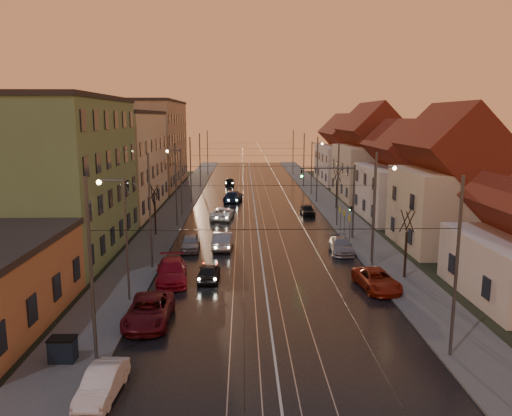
{
  "coord_description": "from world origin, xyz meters",
  "views": [
    {
      "loc": [
        -1.51,
        -28.47,
        11.63
      ],
      "look_at": [
        -0.24,
        19.7,
        2.81
      ],
      "focal_mm": 35.0,
      "sensor_mm": 36.0,
      "label": 1
    }
  ],
  "objects": [
    {
      "name": "catenary_pole_l_4",
      "position": [
        -8.6,
        54.0,
        4.5
      ],
      "size": [
        0.16,
        0.16,
        9.0
      ],
      "primitive_type": "cylinder",
      "color": "#595B60",
      "rests_on": "ground"
    },
    {
      "name": "street_lamp_0",
      "position": [
        -9.1,
        2.0,
        4.89
      ],
      "size": [
        1.75,
        0.32,
        8.0
      ],
      "color": "#595B60",
      "rests_on": "ground"
    },
    {
      "name": "catenary_pole_r_4",
      "position": [
        8.6,
        54.0,
        4.5
      ],
      "size": [
        0.16,
        0.16,
        9.0
      ],
      "primitive_type": "cylinder",
      "color": "#595B60",
      "rests_on": "ground"
    },
    {
      "name": "house_right_4",
      "position": [
        17.0,
        61.0,
        5.05
      ],
      "size": [
        9.18,
        16.32,
        10.0
      ],
      "color": "silver",
      "rests_on": "ground"
    },
    {
      "name": "parked_right_0",
      "position": [
        7.6,
        3.91,
        0.67
      ],
      "size": [
        2.79,
        5.06,
        1.34
      ],
      "primitive_type": "imported",
      "rotation": [
        0.0,
        0.0,
        0.12
      ],
      "color": "#9C230F",
      "rests_on": "ground"
    },
    {
      "name": "parked_left_2",
      "position": [
        -6.64,
        5.9,
        0.77
      ],
      "size": [
        2.77,
        5.5,
        1.53
      ],
      "primitive_type": "imported",
      "rotation": [
        0.0,
        0.0,
        0.12
      ],
      "color": "maroon",
      "rests_on": "ground"
    },
    {
      "name": "bare_tree_0",
      "position": [
        -10.2,
        20.0,
        2.49
      ],
      "size": [
        1.09,
        1.09,
        5.11
      ],
      "color": "black",
      "rests_on": "ground"
    },
    {
      "name": "catenary_pole_r_0",
      "position": [
        8.6,
        -6.0,
        4.5
      ],
      "size": [
        0.16,
        0.16,
        9.0
      ],
      "primitive_type": "cylinder",
      "color": "#595B60",
      "rests_on": "ground"
    },
    {
      "name": "street_lamp_1",
      "position": [
        9.1,
        10.0,
        4.89
      ],
      "size": [
        1.75,
        0.32,
        8.0
      ],
      "color": "#595B60",
      "rests_on": "ground"
    },
    {
      "name": "catenary_pole_l_2",
      "position": [
        -8.6,
        24.0,
        4.5
      ],
      "size": [
        0.16,
        0.16,
        9.0
      ],
      "primitive_type": "cylinder",
      "color": "#595B60",
      "rests_on": "ground"
    },
    {
      "name": "sidewalk_left",
      "position": [
        -10.0,
        40.0,
        0.07
      ],
      "size": [
        4.0,
        120.0,
        0.15
      ],
      "primitive_type": "cube",
      "color": "#4C4C4C",
      "rests_on": "ground"
    },
    {
      "name": "house_right_2",
      "position": [
        17.0,
        28.0,
        4.64
      ],
      "size": [
        9.18,
        12.24,
        9.2
      ],
      "color": "silver",
      "rests_on": "ground"
    },
    {
      "name": "driving_car_4",
      "position": [
        -3.82,
        56.74,
        0.68
      ],
      "size": [
        1.69,
        4.01,
        1.36
      ],
      "primitive_type": "imported",
      "rotation": [
        0.0,
        0.0,
        3.16
      ],
      "color": "black",
      "rests_on": "ground"
    },
    {
      "name": "tram_rail_3",
      "position": [
        2.2,
        40.0,
        0.06
      ],
      "size": [
        0.06,
        120.0,
        0.03
      ],
      "primitive_type": "cube",
      "color": "gray",
      "rests_on": "road"
    },
    {
      "name": "parked_left_3",
      "position": [
        -6.2,
        14.44,
        0.69
      ],
      "size": [
        1.79,
        4.09,
        1.37
      ],
      "primitive_type": "imported",
      "rotation": [
        0.0,
        0.0,
        0.04
      ],
      "color": "#9F9FA5",
      "rests_on": "ground"
    },
    {
      "name": "catenary_pole_r_1",
      "position": [
        8.6,
        9.0,
        4.5
      ],
      "size": [
        0.16,
        0.16,
        9.0
      ],
      "primitive_type": "cylinder",
      "color": "#595B60",
      "rests_on": "ground"
    },
    {
      "name": "driving_car_3",
      "position": [
        -2.92,
        39.93,
        0.79
      ],
      "size": [
        2.89,
        5.69,
        1.58
      ],
      "primitive_type": "imported",
      "rotation": [
        0.0,
        0.0,
        3.01
      ],
      "color": "#162543",
      "rests_on": "ground"
    },
    {
      "name": "catenary_pole_r_3",
      "position": [
        8.6,
        39.0,
        4.5
      ],
      "size": [
        0.16,
        0.16,
        9.0
      ],
      "primitive_type": "cylinder",
      "color": "#595B60",
      "rests_on": "ground"
    },
    {
      "name": "bare_tree_1",
      "position": [
        10.2,
        6.0,
        2.49
      ],
      "size": [
        1.09,
        1.09,
        5.11
      ],
      "color": "black",
      "rests_on": "ground"
    },
    {
      "name": "ground",
      "position": [
        0.0,
        0.0,
        0.0
      ],
      "size": [
        160.0,
        160.0,
        0.0
      ],
      "primitive_type": "plane",
      "color": "black",
      "rests_on": "ground"
    },
    {
      "name": "house_right_1",
      "position": [
        17.0,
        15.0,
        5.45
      ],
      "size": [
        8.67,
        10.2,
        10.8
      ],
      "color": "beige",
      "rests_on": "ground"
    },
    {
      "name": "catenary_pole_r_2",
      "position": [
        8.6,
        24.0,
        4.5
      ],
      "size": [
        0.16,
        0.16,
        9.0
      ],
      "primitive_type": "cylinder",
      "color": "#595B60",
      "rests_on": "ground"
    },
    {
      "name": "parked_right_2",
      "position": [
        6.2,
        30.08,
        0.63
      ],
      "size": [
        1.64,
        3.78,
        1.27
      ],
      "primitive_type": "imported",
      "rotation": [
        0.0,
        0.0,
        0.04
      ],
      "color": "black",
      "rests_on": "ground"
    },
    {
      "name": "bare_tree_2",
      "position": [
        10.4,
        34.0,
        2.49
      ],
      "size": [
        1.09,
        1.09,
        5.11
      ],
      "color": "black",
      "rests_on": "ground"
    },
    {
      "name": "road",
      "position": [
        0.0,
        40.0,
        0.02
      ],
      "size": [
        16.0,
        120.0,
        0.04
      ],
      "primitive_type": "cube",
      "color": "black",
      "rests_on": "ground"
    },
    {
      "name": "parked_left_0",
      "position": [
        -7.46,
        -9.06,
        0.62
      ],
      "size": [
        1.55,
        3.84,
        1.24
      ],
      "primitive_type": "imported",
      "rotation": [
        0.0,
        0.0,
        -0.07
      ],
      "color": "silver",
      "rests_on": "ground"
    },
    {
      "name": "traffic_light_mast",
      "position": [
        7.99,
        18.0,
        4.6
      ],
      "size": [
        5.3,
        0.32,
        7.2
      ],
      "color": "#595B60",
      "rests_on": "ground"
    },
    {
      "name": "tram_rail_2",
      "position": [
        0.77,
        40.0,
        0.06
      ],
      "size": [
        0.06,
        120.0,
        0.03
      ],
      "primitive_type": "cube",
      "color": "gray",
      "rests_on": "road"
    },
    {
      "name": "street_lamp_3",
      "position": [
        9.1,
        46.0,
        4.89
      ],
      "size": [
        1.75,
        0.32,
        8.0
      ],
      "color": "#595B60",
      "rests_on": "ground"
    },
    {
      "name": "catenary_pole_l_0",
      "position": [
        -8.6,
        -6.0,
        4.5
      ],
      "size": [
        0.16,
        0.16,
        9.0
      ],
      "primitive_type": "cylinder",
      "color": "#595B60",
      "rests_on": "ground"
    },
    {
      "name": "driving_car_1",
      "position": [
        -3.32,
        14.98,
        0.77
      ],
      "size": [
        1.87,
        4.75,
        1.54
      ],
      "primitive_type": "imported",
      "rotation": [
        0.0,
        0.0,
        3.09
      ],
      "color": "#A5A4AA",
      "rests_on": "ground"
    },
    {
      "name": "parked_right_1",
      "position": [
        6.99,
        13.25,
        0.65
      ],
      "size": [
        1.98,
        4.54,
        1.3
      ],
      "primitive_type": "imported",
      "rotation": [
        0.0,
        0.0,
        -0.04
      ],
      "color": "#A0A0A5",
      "rests_on": "ground"
    },
    {
      "name": "tram_rail_1",
      "position": [
        -0.77,
        40.0,
        0.06
      ],
      "size": [
        0.06,
        120.0,
        0.03
      ],
      "primitive_type": "cube",
      "color": "gray",
      "rests_on": "road"
    },
    {
      "name": "dumpster",
      "position": [
        -10.13,
        -6.12,
        0.7
      ],
      "size": [
        1.21,
        0.82,
        1.1
      ],
      "primitive_type": "cube",
      "rotation": [
        0.0,
        0.0,
        -0.01
      ],
      "color": "black",
      "rests_on": "sidewalk_left"
    },
    {
      "name": "driving_car_0",
      "position": [
        -4.02,
        6.13,
        0.63
      ],
      "size": [
        1.58,
        3.74,
        1.26
      ],
      "primitive_type": "imported",
      "rotation": [
        0.0,
        0.0,
        3.12
      ],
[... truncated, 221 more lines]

